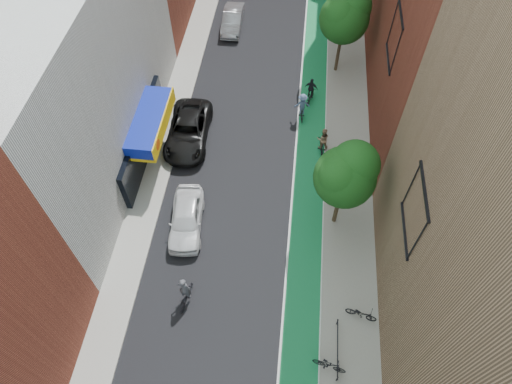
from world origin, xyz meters
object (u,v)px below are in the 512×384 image
(parked_car_white, at_px, (186,218))
(parked_car_black, at_px, (188,131))
(cyclist_lane_near, at_px, (322,143))
(cyclist_lane_far, at_px, (302,107))
(cyclist_lead, at_px, (185,294))
(parked_car_silver, at_px, (233,20))
(cyclist_lane_mid, at_px, (311,93))

(parked_car_white, bearing_deg, parked_car_black, 94.52)
(parked_car_white, bearing_deg, cyclist_lane_near, 35.23)
(cyclist_lane_far, bearing_deg, cyclist_lead, 61.29)
(parked_car_silver, bearing_deg, parked_car_black, -95.56)
(parked_car_black, bearing_deg, cyclist_lane_mid, 28.27)
(cyclist_lead, distance_m, cyclist_lane_far, 15.49)
(parked_car_black, distance_m, cyclist_lane_near, 9.06)
(parked_car_silver, bearing_deg, cyclist_lane_far, -58.23)
(parked_car_black, distance_m, cyclist_lead, 11.75)
(parked_car_silver, bearing_deg, parked_car_white, -90.17)
(parked_car_black, relative_size, cyclist_lead, 2.61)
(parked_car_white, distance_m, parked_car_silver, 20.01)
(parked_car_white, bearing_deg, cyclist_lane_far, 51.74)
(cyclist_lead, xyz_separation_m, cyclist_lane_near, (6.92, 11.40, 0.07))
(parked_car_silver, height_order, cyclist_lane_near, cyclist_lane_near)
(parked_car_black, xyz_separation_m, cyclist_lead, (2.14, -11.55, -0.04))
(parked_car_black, xyz_separation_m, cyclist_lane_near, (9.06, -0.15, 0.03))
(parked_car_black, bearing_deg, parked_car_silver, 82.80)
(parked_car_black, height_order, cyclist_lane_mid, cyclist_lane_mid)
(cyclist_lead, bearing_deg, cyclist_lane_mid, -101.37)
(parked_car_black, height_order, cyclist_lane_far, cyclist_lane_far)
(cyclist_lead, bearing_deg, parked_car_black, -70.72)
(parked_car_silver, xyz_separation_m, cyclist_lane_near, (7.85, -13.24, 0.11))
(parked_car_white, height_order, cyclist_lane_mid, cyclist_lane_mid)
(cyclist_lane_near, height_order, cyclist_lane_mid, cyclist_lane_near)
(parked_car_black, distance_m, cyclist_lane_mid, 9.39)
(cyclist_lane_mid, bearing_deg, cyclist_lane_near, 115.18)
(cyclist_lane_near, relative_size, cyclist_lane_far, 0.98)
(parked_car_silver, distance_m, cyclist_lane_mid, 10.85)
(cyclist_lane_mid, bearing_deg, parked_car_silver, -36.21)
(parked_car_black, xyz_separation_m, cyclist_lane_far, (7.56, 2.95, 0.15))
(cyclist_lane_near, bearing_deg, cyclist_lead, 52.95)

